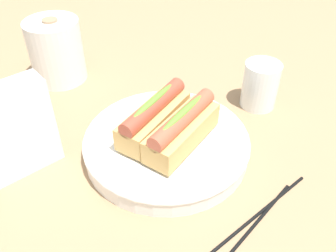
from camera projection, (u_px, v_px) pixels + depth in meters
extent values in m
plane|color=#9E7A56|center=(161.00, 147.00, 0.63)|extent=(2.40, 2.40, 0.00)
cylinder|color=white|center=(168.00, 145.00, 0.61)|extent=(0.27, 0.27, 0.03)
torus|color=white|center=(168.00, 138.00, 0.60)|extent=(0.27, 0.27, 0.01)
cube|color=tan|center=(182.00, 132.00, 0.58)|extent=(0.16, 0.09, 0.04)
cylinder|color=#BC563D|center=(183.00, 118.00, 0.56)|extent=(0.15, 0.07, 0.03)
ellipsoid|color=olive|center=(183.00, 112.00, 0.55)|extent=(0.11, 0.05, 0.01)
cube|color=tan|center=(154.00, 120.00, 0.60)|extent=(0.16, 0.10, 0.04)
cylinder|color=#A84733|center=(154.00, 106.00, 0.58)|extent=(0.15, 0.08, 0.03)
ellipsoid|color=olive|center=(154.00, 100.00, 0.58)|extent=(0.11, 0.05, 0.01)
cylinder|color=white|center=(260.00, 85.00, 0.70)|extent=(0.07, 0.07, 0.09)
cylinder|color=silver|center=(258.00, 95.00, 0.71)|extent=(0.06, 0.06, 0.04)
cylinder|color=white|center=(56.00, 51.00, 0.76)|extent=(0.11, 0.11, 0.13)
cylinder|color=#997A5B|center=(50.00, 20.00, 0.72)|extent=(0.03, 0.03, 0.00)
cube|color=white|center=(16.00, 130.00, 0.55)|extent=(0.11, 0.05, 0.15)
cylinder|color=black|center=(257.00, 214.00, 0.52)|extent=(0.22, 0.02, 0.01)
cylinder|color=black|center=(249.00, 231.00, 0.50)|extent=(0.22, 0.05, 0.01)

